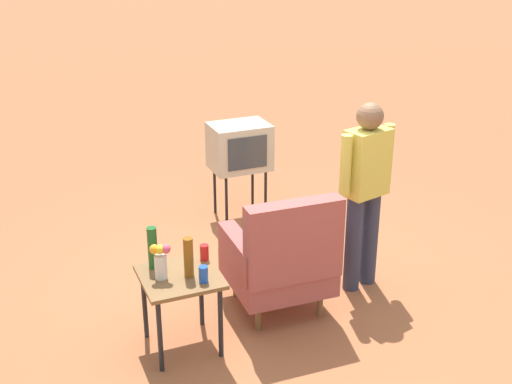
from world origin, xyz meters
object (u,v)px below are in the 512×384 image
(tv_on_stand, at_px, (240,147))
(soda_can_red, at_px, (204,252))
(flower_vase, at_px, (160,260))
(soda_can_blue, at_px, (203,274))
(armchair, at_px, (282,258))
(bottle_wine_green, at_px, (153,248))
(bottle_tall_amber, at_px, (189,257))
(person_standing, at_px, (365,185))
(side_table, at_px, (180,286))

(tv_on_stand, height_order, soda_can_red, tv_on_stand)
(flower_vase, bearing_deg, soda_can_blue, 147.40)
(flower_vase, bearing_deg, armchair, -172.16)
(soda_can_blue, height_order, soda_can_red, same)
(soda_can_blue, bearing_deg, bottle_wine_green, -51.68)
(soda_can_blue, height_order, bottle_tall_amber, bottle_tall_amber)
(person_standing, height_order, flower_vase, person_standing)
(armchair, distance_m, bottle_tall_amber, 0.88)
(side_table, xyz_separation_m, flower_vase, (0.13, -0.01, 0.24))
(armchair, height_order, person_standing, person_standing)
(bottle_wine_green, xyz_separation_m, soda_can_red, (-0.38, 0.03, -0.10))
(side_table, relative_size, soda_can_blue, 5.00)
(armchair, xyz_separation_m, side_table, (0.88, 0.15, 0.02))
(soda_can_blue, height_order, flower_vase, flower_vase)
(person_standing, bearing_deg, bottle_wine_green, 3.07)
(flower_vase, bearing_deg, soda_can_red, -158.71)
(soda_can_blue, bearing_deg, flower_vase, -32.60)
(side_table, xyz_separation_m, soda_can_red, (-0.24, -0.15, 0.15))
(person_standing, xyz_separation_m, bottle_tall_amber, (1.63, 0.32, -0.18))
(armchair, distance_m, tv_on_stand, 1.94)
(armchair, bearing_deg, soda_can_red, -0.43)
(soda_can_red, bearing_deg, armchair, 179.57)
(soda_can_blue, relative_size, soda_can_red, 1.00)
(armchair, distance_m, person_standing, 0.93)
(person_standing, relative_size, flower_vase, 6.19)
(flower_vase, bearing_deg, person_standing, -171.40)
(tv_on_stand, distance_m, soda_can_blue, 2.46)
(bottle_wine_green, bearing_deg, armchair, 177.88)
(side_table, xyz_separation_m, tv_on_stand, (-1.25, -2.03, 0.26))
(side_table, xyz_separation_m, bottle_tall_amber, (-0.06, 0.04, 0.24))
(side_table, relative_size, soda_can_red, 5.00)
(armchair, relative_size, soda_can_blue, 8.69)
(armchair, bearing_deg, bottle_tall_amber, 12.84)
(tv_on_stand, distance_m, soda_can_red, 2.14)
(armchair, height_order, soda_can_blue, armchair)
(bottle_wine_green, bearing_deg, side_table, 127.89)
(bottle_wine_green, bearing_deg, soda_can_blue, 128.32)
(armchair, relative_size, bottle_wine_green, 3.31)
(tv_on_stand, distance_m, bottle_tall_amber, 2.39)
(tv_on_stand, relative_size, person_standing, 0.63)
(side_table, distance_m, person_standing, 1.76)
(armchair, relative_size, soda_can_red, 8.69)
(tv_on_stand, bearing_deg, flower_vase, 55.67)
(bottle_tall_amber, relative_size, soda_can_red, 2.46)
(side_table, xyz_separation_m, person_standing, (-1.69, -0.28, 0.42))
(bottle_wine_green, relative_size, soda_can_blue, 2.62)
(soda_can_red, distance_m, flower_vase, 0.41)
(armchair, relative_size, tv_on_stand, 1.03)
(side_table, relative_size, bottle_wine_green, 1.91)
(flower_vase, bearing_deg, tv_on_stand, -124.33)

